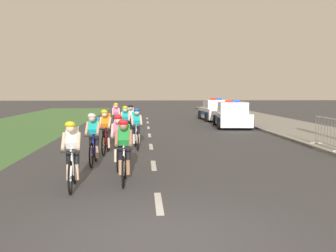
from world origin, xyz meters
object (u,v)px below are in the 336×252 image
(cyclist_sixth, at_px, (136,128))
(police_car_second, at_px, (216,111))
(police_car_nearest, at_px, (232,116))
(cyclist_seventh, at_px, (125,123))
(cyclist_second, at_px, (124,150))
(cyclist_ninth, at_px, (116,117))
(cyclist_fifth, at_px, (106,131))
(cyclist_third, at_px, (119,141))
(cyclist_fourth, at_px, (93,138))
(cyclist_lead, at_px, (72,154))
(crowd_barrier_rear, at_px, (328,133))
(cyclist_eighth, at_px, (131,121))

(cyclist_sixth, xyz_separation_m, police_car_second, (5.45, 14.12, -0.11))
(police_car_nearest, bearing_deg, cyclist_seventh, -132.36)
(cyclist_second, xyz_separation_m, cyclist_ninth, (-0.95, 11.66, 0.00))
(cyclist_fifth, xyz_separation_m, police_car_nearest, (6.47, 9.65, -0.11))
(cyclist_third, bearing_deg, cyclist_fourth, 137.43)
(cyclist_third, relative_size, cyclist_fourth, 1.00)
(cyclist_seventh, height_order, police_car_nearest, police_car_nearest)
(cyclist_second, xyz_separation_m, cyclist_sixth, (0.19, 5.66, 0.00))
(cyclist_lead, relative_size, cyclist_fourth, 1.00)
(cyclist_second, relative_size, cyclist_third, 1.00)
(cyclist_third, height_order, cyclist_sixth, same)
(cyclist_sixth, bearing_deg, cyclist_lead, -101.88)
(cyclist_sixth, bearing_deg, crowd_barrier_rear, -7.00)
(cyclist_fifth, bearing_deg, crowd_barrier_rear, 1.64)
(police_car_nearest, bearing_deg, cyclist_eighth, -139.27)
(cyclist_eighth, bearing_deg, police_car_nearest, 40.73)
(cyclist_lead, xyz_separation_m, cyclist_seventh, (0.82, 8.25, 0.00))
(cyclist_seventh, relative_size, crowd_barrier_rear, 0.74)
(cyclist_second, distance_m, cyclist_third, 1.78)
(cyclist_lead, relative_size, police_car_nearest, 0.38)
(cyclist_fifth, xyz_separation_m, cyclist_ninth, (-0.12, 7.07, 0.00))
(cyclist_lead, distance_m, cyclist_eighth, 9.85)
(cyclist_ninth, distance_m, crowd_barrier_rear, 10.54)
(cyclist_fourth, distance_m, cyclist_sixth, 3.40)
(cyclist_second, height_order, crowd_barrier_rear, cyclist_second)
(police_car_second, bearing_deg, cyclist_lead, -108.40)
(cyclist_fifth, distance_m, cyclist_eighth, 4.74)
(cyclist_fourth, relative_size, cyclist_seventh, 1.00)
(cyclist_lead, xyz_separation_m, cyclist_ninth, (0.16, 12.17, 0.00))
(cyclist_fourth, xyz_separation_m, police_car_nearest, (6.64, 11.76, -0.11))
(cyclist_lead, bearing_deg, cyclist_fifth, 86.88)
(cyclist_second, relative_size, police_car_nearest, 0.38)
(cyclist_third, height_order, police_car_second, police_car_second)
(cyclist_second, distance_m, crowd_barrier_rear, 8.55)
(cyclist_second, bearing_deg, cyclist_fifth, 100.26)
(cyclist_eighth, relative_size, police_car_nearest, 0.38)
(cyclist_fifth, bearing_deg, police_car_second, 66.92)
(cyclist_ninth, bearing_deg, police_car_nearest, 21.41)
(cyclist_third, height_order, crowd_barrier_rear, cyclist_third)
(cyclist_third, xyz_separation_m, cyclist_fourth, (-0.78, 0.71, 0.00))
(cyclist_ninth, height_order, crowd_barrier_rear, cyclist_ninth)
(cyclist_third, relative_size, cyclist_sixth, 1.00)
(cyclist_sixth, distance_m, cyclist_seventh, 2.13)
(cyclist_eighth, bearing_deg, cyclist_ninth, 109.20)
(police_car_nearest, bearing_deg, crowd_barrier_rear, -81.38)
(cyclist_seventh, relative_size, police_car_second, 0.39)
(cyclist_second, distance_m, cyclist_fourth, 2.67)
(cyclist_third, bearing_deg, cyclist_seventh, 90.65)
(cyclist_ninth, bearing_deg, cyclist_sixth, -79.25)
(cyclist_second, relative_size, cyclist_eighth, 1.00)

